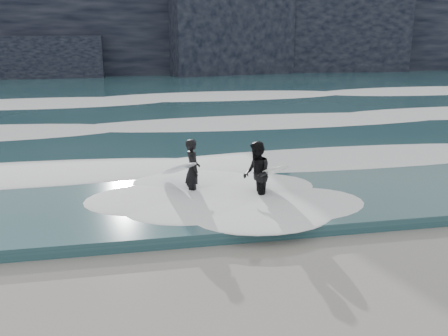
% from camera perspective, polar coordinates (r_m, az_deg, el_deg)
% --- Properties ---
extents(ground, '(120.00, 120.00, 0.00)m').
position_cam_1_polar(ground, '(8.57, -1.93, -17.55)').
color(ground, '#875D4F').
rests_on(ground, ground).
extents(sea, '(90.00, 52.00, 0.30)m').
position_cam_1_polar(sea, '(36.38, -9.39, 8.35)').
color(sea, '#23474F').
rests_on(sea, ground).
extents(headland, '(70.00, 9.00, 10.00)m').
position_cam_1_polar(headland, '(53.09, -10.32, 15.83)').
color(headland, black).
rests_on(headland, ground).
extents(foam_near, '(60.00, 3.20, 0.20)m').
position_cam_1_polar(foam_near, '(16.68, -6.93, 0.68)').
color(foam_near, white).
rests_on(foam_near, sea).
extents(foam_mid, '(60.00, 4.00, 0.24)m').
position_cam_1_polar(foam_mid, '(23.50, -8.26, 5.08)').
color(foam_mid, white).
rests_on(foam_mid, sea).
extents(foam_far, '(60.00, 4.80, 0.30)m').
position_cam_1_polar(foam_far, '(32.38, -9.15, 8.00)').
color(foam_far, white).
rests_on(foam_far, sea).
extents(surfer_left, '(1.23, 2.26, 1.75)m').
position_cam_1_polar(surfer_left, '(13.96, -4.03, -0.17)').
color(surfer_left, black).
rests_on(surfer_left, ground).
extents(surfer_right, '(1.14, 2.09, 1.79)m').
position_cam_1_polar(surfer_right, '(13.45, 3.94, -0.70)').
color(surfer_right, black).
rests_on(surfer_right, ground).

